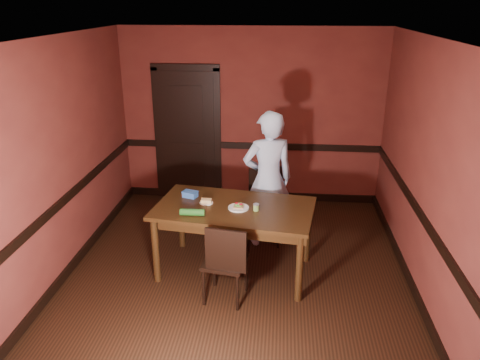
% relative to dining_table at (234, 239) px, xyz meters
% --- Properties ---
extents(floor, '(4.00, 4.50, 0.01)m').
position_rel_dining_table_xyz_m(floor, '(0.04, -0.05, -0.42)').
color(floor, black).
rests_on(floor, ground).
extents(ceiling, '(4.00, 4.50, 0.01)m').
position_rel_dining_table_xyz_m(ceiling, '(0.04, -0.05, 2.28)').
color(ceiling, silver).
rests_on(ceiling, ground).
extents(wall_back, '(4.00, 0.02, 2.70)m').
position_rel_dining_table_xyz_m(wall_back, '(0.04, 2.20, 0.93)').
color(wall_back, maroon).
rests_on(wall_back, ground).
extents(wall_front, '(4.00, 0.02, 2.70)m').
position_rel_dining_table_xyz_m(wall_front, '(0.04, -2.30, 0.93)').
color(wall_front, maroon).
rests_on(wall_front, ground).
extents(wall_left, '(0.02, 4.50, 2.70)m').
position_rel_dining_table_xyz_m(wall_left, '(-1.96, -0.05, 0.93)').
color(wall_left, maroon).
rests_on(wall_left, ground).
extents(wall_right, '(0.02, 4.50, 2.70)m').
position_rel_dining_table_xyz_m(wall_right, '(2.04, -0.05, 0.93)').
color(wall_right, maroon).
rests_on(wall_right, ground).
extents(dado_back, '(4.00, 0.03, 0.10)m').
position_rel_dining_table_xyz_m(dado_back, '(0.04, 2.19, 0.48)').
color(dado_back, black).
rests_on(dado_back, ground).
extents(dado_left, '(0.03, 4.50, 0.10)m').
position_rel_dining_table_xyz_m(dado_left, '(-1.95, -0.05, 0.48)').
color(dado_left, black).
rests_on(dado_left, ground).
extents(dado_right, '(0.03, 4.50, 0.10)m').
position_rel_dining_table_xyz_m(dado_right, '(2.02, -0.05, 0.48)').
color(dado_right, black).
rests_on(dado_right, ground).
extents(baseboard_back, '(4.00, 0.03, 0.12)m').
position_rel_dining_table_xyz_m(baseboard_back, '(0.04, 2.19, -0.36)').
color(baseboard_back, black).
rests_on(baseboard_back, ground).
extents(baseboard_left, '(0.03, 4.50, 0.12)m').
position_rel_dining_table_xyz_m(baseboard_left, '(-1.95, -0.05, -0.36)').
color(baseboard_left, black).
rests_on(baseboard_left, ground).
extents(baseboard_right, '(0.03, 4.50, 0.12)m').
position_rel_dining_table_xyz_m(baseboard_right, '(2.02, -0.05, -0.36)').
color(baseboard_right, black).
rests_on(baseboard_right, ground).
extents(door, '(1.05, 0.07, 2.20)m').
position_rel_dining_table_xyz_m(door, '(-0.96, 2.17, 0.67)').
color(door, black).
rests_on(door, ground).
extents(dining_table, '(1.91, 1.24, 0.84)m').
position_rel_dining_table_xyz_m(dining_table, '(0.00, 0.00, 0.00)').
color(dining_table, black).
rests_on(dining_table, floor).
extents(chair_far, '(0.59, 0.59, 1.00)m').
position_rel_dining_table_xyz_m(chair_far, '(0.26, 0.73, 0.08)').
color(chair_far, black).
rests_on(chair_far, floor).
extents(chair_near, '(0.50, 0.50, 0.92)m').
position_rel_dining_table_xyz_m(chair_near, '(-0.04, -0.55, 0.04)').
color(chair_near, black).
rests_on(chair_near, floor).
extents(person, '(0.75, 0.60, 1.79)m').
position_rel_dining_table_xyz_m(person, '(0.36, 0.74, 0.48)').
color(person, '#B6D3F1').
rests_on(person, floor).
extents(sandwich_plate, '(0.24, 0.24, 0.06)m').
position_rel_dining_table_xyz_m(sandwich_plate, '(0.05, -0.04, 0.44)').
color(sandwich_plate, silver).
rests_on(sandwich_plate, dining_table).
extents(sauce_jar, '(0.07, 0.07, 0.08)m').
position_rel_dining_table_xyz_m(sauce_jar, '(0.25, -0.08, 0.46)').
color(sauce_jar, olive).
rests_on(sauce_jar, dining_table).
extents(cheese_saucer, '(0.16, 0.16, 0.05)m').
position_rel_dining_table_xyz_m(cheese_saucer, '(-0.33, 0.07, 0.44)').
color(cheese_saucer, silver).
rests_on(cheese_saucer, dining_table).
extents(food_tub, '(0.20, 0.17, 0.07)m').
position_rel_dining_table_xyz_m(food_tub, '(-0.55, 0.23, 0.46)').
color(food_tub, '#3468BA').
rests_on(food_tub, dining_table).
extents(wrapped_veg, '(0.27, 0.08, 0.08)m').
position_rel_dining_table_xyz_m(wrapped_veg, '(-0.43, -0.27, 0.46)').
color(wrapped_veg, '#1F561C').
rests_on(wrapped_veg, dining_table).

